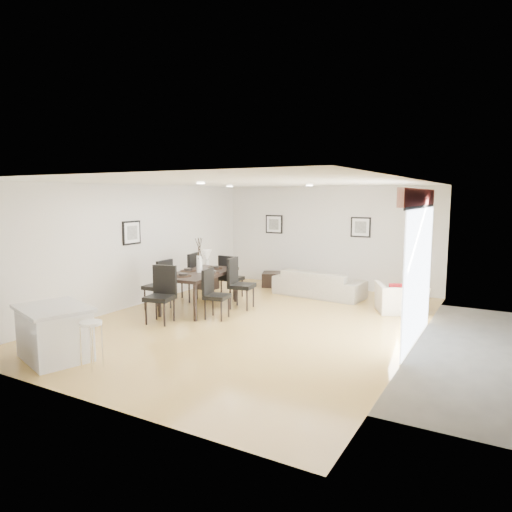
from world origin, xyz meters
The scene contains 26 objects.
ground centered at (0.00, 0.00, 0.00)m, with size 8.00×8.00×0.00m, color #DBAE5A.
wall_back centered at (0.00, 4.00, 1.35)m, with size 6.00×0.04×2.70m, color beige.
wall_front centered at (0.00, -4.00, 1.35)m, with size 6.00×0.04×2.70m, color beige.
wall_left centered at (-3.00, 0.00, 1.35)m, with size 0.04×8.00×2.70m, color beige.
wall_right centered at (3.00, 0.00, 1.35)m, with size 0.04×8.00×2.70m, color beige.
ceiling centered at (0.00, 0.00, 2.70)m, with size 6.00×8.00×0.02m, color white.
sofa centered at (0.24, 2.80, 0.32)m, with size 2.21×0.86×0.64m, color #A29683.
armchair centered at (2.34, 2.13, 0.31)m, with size 0.96×0.84×0.62m, color beige.
dining_table centered at (-1.55, 0.35, 0.73)m, with size 1.17×2.03×0.81m.
dining_chair_wnear centered at (-2.24, -0.14, 0.61)m, with size 0.51×0.51×1.10m.
dining_chair_wfar centered at (-2.24, 0.85, 0.63)m, with size 0.59×0.59×1.13m.
dining_chair_enear centered at (-0.86, -0.15, 0.56)m, with size 0.51×0.51×1.00m.
dining_chair_efar centered at (-0.87, 0.82, 0.62)m, with size 0.57×0.57×1.11m.
dining_chair_head centered at (-1.57, -0.85, 0.62)m, with size 0.59×0.59×1.11m.
dining_chair_foot centered at (-1.56, 1.55, 0.58)m, with size 0.49×0.49×1.04m.
vase centered at (-1.55, 0.35, 1.12)m, with size 0.97×1.49×0.76m.
coffee_table centered at (-1.12, 3.42, 0.19)m, with size 0.96×0.58×0.38m, color black.
side_table centered at (-2.66, 2.18, 0.30)m, with size 0.45×0.45×0.60m, color black.
table_lamp centered at (-2.66, 2.18, 0.89)m, with size 0.23×0.23×0.45m.
cushion centered at (2.25, 2.04, 0.49)m, with size 0.28×0.09×0.28m, color maroon.
kitchen_island centered at (-1.63, -3.23, 0.41)m, with size 1.38×1.21×0.81m.
bar_stool centered at (-0.83, -3.23, 0.59)m, with size 0.31×0.31×0.69m.
framed_print_back_left centered at (-1.60, 3.97, 1.65)m, with size 0.52×0.04×0.52m.
framed_print_back_right centered at (0.90, 3.97, 1.65)m, with size 0.52×0.04×0.52m.
framed_print_left_wall centered at (-2.97, -0.20, 1.65)m, with size 0.04×0.52×0.52m.
sliding_door centered at (2.96, 0.30, 1.66)m, with size 0.12×2.70×2.57m.
Camera 1 is at (4.29, -7.54, 2.46)m, focal length 32.00 mm.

